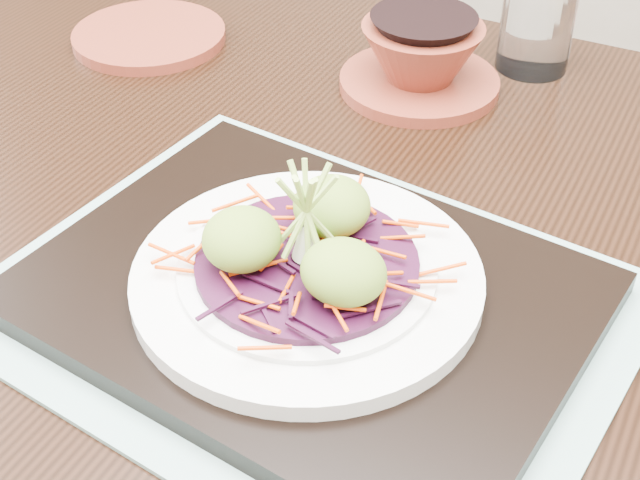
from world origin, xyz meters
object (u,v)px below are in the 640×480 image
at_px(terracotta_side_plate, 149,36).
at_px(water_glass, 538,19).
at_px(serving_tray, 307,294).
at_px(white_plate, 307,277).
at_px(dining_table, 372,341).
at_px(terracotta_bowl_set, 421,61).

bearing_deg(terracotta_side_plate, water_glass, 18.26).
bearing_deg(serving_tray, terracotta_side_plate, 146.33).
bearing_deg(white_plate, dining_table, 79.85).
bearing_deg(water_glass, terracotta_side_plate, -161.74).
height_order(serving_tray, water_glass, water_glass).
xyz_separation_m(serving_tray, water_glass, (0.04, 0.43, 0.04)).
relative_size(serving_tray, white_plate, 1.54).
relative_size(dining_table, water_glass, 12.35).
bearing_deg(white_plate, terracotta_bowl_set, 98.01).
xyz_separation_m(serving_tray, terracotta_bowl_set, (-0.05, 0.33, 0.02)).
distance_m(water_glass, terracotta_bowl_set, 0.13).
relative_size(dining_table, terracotta_side_plate, 7.84).
bearing_deg(terracotta_side_plate, serving_tray, -40.82).
xyz_separation_m(dining_table, terracotta_side_plate, (-0.36, 0.21, 0.11)).
relative_size(white_plate, terracotta_bowl_set, 1.40).
bearing_deg(terracotta_bowl_set, terracotta_side_plate, -173.62).
height_order(dining_table, white_plate, white_plate).
distance_m(terracotta_side_plate, terracotta_bowl_set, 0.30).
distance_m(serving_tray, water_glass, 0.43).
distance_m(dining_table, white_plate, 0.16).
relative_size(dining_table, white_plate, 5.27).
bearing_deg(white_plate, terracotta_side_plate, 139.18).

